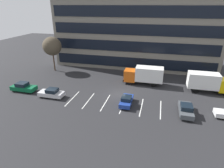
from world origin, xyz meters
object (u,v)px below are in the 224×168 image
Objects in this scene: box_truck_orange at (144,75)px; sedan_silver at (52,93)px; box_truck_yellow at (209,82)px; sedan_forest at (23,87)px; sedan_charcoal at (186,109)px; bare_tree at (52,46)px; sedan_navy at (126,101)px.

box_truck_orange is 16.97m from sedan_silver.
sedan_silver is (-25.21, -8.47, -1.19)m from box_truck_yellow.
sedan_forest is 1.04× the size of sedan_charcoal.
sedan_forest reaches higher than sedan_charcoal.
bare_tree reaches higher than sedan_silver.
sedan_navy is at bearing 2.61° from sedan_silver.
sedan_navy is 0.95× the size of sedan_silver.
sedan_silver is at bearing 179.80° from sedan_charcoal.
sedan_charcoal is at bearing -1.99° from sedan_forest.
sedan_navy is 8.49m from sedan_charcoal.
box_truck_orange is 1.74× the size of sedan_charcoal.
sedan_navy is at bearing -0.93° from sedan_forest.
sedan_silver is (-12.39, -0.56, 0.04)m from sedan_navy.
sedan_navy is (-1.77, -8.71, -1.25)m from box_truck_orange.
sedan_forest is at bearing 171.84° from sedan_silver.
sedan_navy is 0.93× the size of sedan_charcoal.
box_truck_yellow reaches higher than sedan_silver.
box_truck_orange is at bearing 78.51° from sedan_navy.
sedan_navy is at bearing -148.35° from box_truck_yellow.
sedan_charcoal is 30.40m from bare_tree.
sedan_charcoal is (8.46, -0.64, 0.05)m from sedan_navy.
bare_tree is at bearing 92.39° from sedan_forest.
box_truck_orange is at bearing 33.23° from sedan_silver.
box_truck_orange is 21.89m from sedan_forest.
sedan_charcoal is (20.85, -0.07, 0.01)m from sedan_silver.
box_truck_yellow is (11.05, -0.81, -0.02)m from box_truck_orange.
bare_tree is at bearing 171.75° from box_truck_orange.
sedan_forest is 12.41m from bare_tree.
bare_tree reaches higher than sedan_forest.
sedan_forest is 0.57× the size of bare_tree.
sedan_navy is at bearing -101.49° from box_truck_orange.
box_truck_orange is 1.77× the size of sedan_silver.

